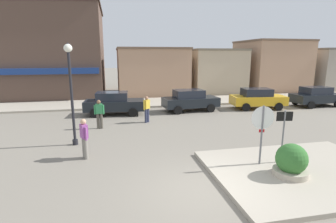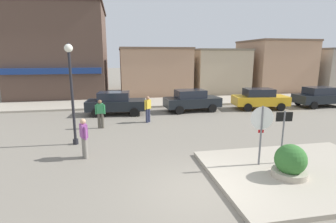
{
  "view_description": "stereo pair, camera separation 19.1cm",
  "coord_description": "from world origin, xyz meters",
  "px_view_note": "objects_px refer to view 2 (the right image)",
  "views": [
    {
      "loc": [
        -2.47,
        -6.92,
        4.01
      ],
      "look_at": [
        -0.09,
        4.5,
        1.5
      ],
      "focal_mm": 28.0,
      "sensor_mm": 36.0,
      "label": 1
    },
    {
      "loc": [
        -2.29,
        -6.95,
        4.01
      ],
      "look_at": [
        -0.09,
        4.5,
        1.5
      ],
      "focal_mm": 28.0,
      "sensor_mm": 36.0,
      "label": 2
    }
  ],
  "objects_px": {
    "stop_sign": "(261,128)",
    "pedestrian_crossing_far": "(100,113)",
    "parked_car_second": "(192,100)",
    "parked_car_nearest": "(116,103)",
    "pedestrian_crossing_near": "(148,108)",
    "one_way_sign": "(283,132)",
    "parked_car_fourth": "(320,97)",
    "planter": "(290,164)",
    "parked_car_third": "(260,98)",
    "pedestrian_kerb_side": "(84,137)",
    "lamp_post": "(71,80)"
  },
  "relations": [
    {
      "from": "stop_sign",
      "to": "pedestrian_crossing_far",
      "type": "xyz_separation_m",
      "value": [
        -5.91,
        6.57,
        -0.65
      ]
    },
    {
      "from": "parked_car_second",
      "to": "parked_car_nearest",
      "type": "bearing_deg",
      "value": -179.23
    },
    {
      "from": "pedestrian_crossing_near",
      "to": "pedestrian_crossing_far",
      "type": "distance_m",
      "value": 2.86
    },
    {
      "from": "one_way_sign",
      "to": "parked_car_fourth",
      "type": "distance_m",
      "value": 13.95
    },
    {
      "from": "planter",
      "to": "pedestrian_crossing_far",
      "type": "distance_m",
      "value": 9.96
    },
    {
      "from": "parked_car_second",
      "to": "parked_car_third",
      "type": "distance_m",
      "value": 5.26
    },
    {
      "from": "pedestrian_crossing_far",
      "to": "parked_car_second",
      "type": "bearing_deg",
      "value": 29.14
    },
    {
      "from": "parked_car_third",
      "to": "pedestrian_kerb_side",
      "type": "distance_m",
      "value": 14.1
    },
    {
      "from": "parked_car_fourth",
      "to": "pedestrian_crossing_far",
      "type": "bearing_deg",
      "value": -169.1
    },
    {
      "from": "planter",
      "to": "pedestrian_crossing_far",
      "type": "height_order",
      "value": "pedestrian_crossing_far"
    },
    {
      "from": "stop_sign",
      "to": "parked_car_third",
      "type": "relative_size",
      "value": 0.55
    },
    {
      "from": "pedestrian_crossing_near",
      "to": "planter",
      "type": "bearing_deg",
      "value": -66.63
    },
    {
      "from": "pedestrian_crossing_near",
      "to": "stop_sign",
      "type": "bearing_deg",
      "value": -66.81
    },
    {
      "from": "pedestrian_crossing_far",
      "to": "stop_sign",
      "type": "bearing_deg",
      "value": -48.05
    },
    {
      "from": "planter",
      "to": "one_way_sign",
      "type": "bearing_deg",
      "value": 70.17
    },
    {
      "from": "lamp_post",
      "to": "stop_sign",
      "type": "bearing_deg",
      "value": -30.13
    },
    {
      "from": "lamp_post",
      "to": "pedestrian_kerb_side",
      "type": "relative_size",
      "value": 2.82
    },
    {
      "from": "planter",
      "to": "parked_car_fourth",
      "type": "distance_m",
      "value": 14.95
    },
    {
      "from": "lamp_post",
      "to": "parked_car_third",
      "type": "relative_size",
      "value": 1.09
    },
    {
      "from": "stop_sign",
      "to": "one_way_sign",
      "type": "bearing_deg",
      "value": -0.36
    },
    {
      "from": "parked_car_third",
      "to": "parked_car_fourth",
      "type": "height_order",
      "value": "same"
    },
    {
      "from": "stop_sign",
      "to": "parked_car_second",
      "type": "xyz_separation_m",
      "value": [
        0.35,
        10.07,
        -0.71
      ]
    },
    {
      "from": "stop_sign",
      "to": "parked_car_third",
      "type": "bearing_deg",
      "value": 60.21
    },
    {
      "from": "lamp_post",
      "to": "parked_car_fourth",
      "type": "distance_m",
      "value": 18.72
    },
    {
      "from": "pedestrian_kerb_side",
      "to": "pedestrian_crossing_far",
      "type": "bearing_deg",
      "value": 85.15
    },
    {
      "from": "parked_car_fourth",
      "to": "pedestrian_crossing_near",
      "type": "height_order",
      "value": "pedestrian_crossing_near"
    },
    {
      "from": "parked_car_nearest",
      "to": "pedestrian_crossing_near",
      "type": "height_order",
      "value": "pedestrian_crossing_near"
    },
    {
      "from": "parked_car_nearest",
      "to": "lamp_post",
      "type": "bearing_deg",
      "value": -106.84
    },
    {
      "from": "one_way_sign",
      "to": "parked_car_fourth",
      "type": "bearing_deg",
      "value": 44.65
    },
    {
      "from": "pedestrian_crossing_near",
      "to": "parked_car_third",
      "type": "bearing_deg",
      "value": 15.37
    },
    {
      "from": "stop_sign",
      "to": "one_way_sign",
      "type": "relative_size",
      "value": 1.1
    },
    {
      "from": "one_way_sign",
      "to": "pedestrian_crossing_near",
      "type": "bearing_deg",
      "value": 118.58
    },
    {
      "from": "parked_car_nearest",
      "to": "pedestrian_crossing_near",
      "type": "distance_m",
      "value": 3.24
    },
    {
      "from": "stop_sign",
      "to": "parked_car_nearest",
      "type": "height_order",
      "value": "stop_sign"
    },
    {
      "from": "parked_car_nearest",
      "to": "planter",
      "type": "bearing_deg",
      "value": -63.25
    },
    {
      "from": "parked_car_third",
      "to": "pedestrian_crossing_near",
      "type": "relative_size",
      "value": 2.59
    },
    {
      "from": "lamp_post",
      "to": "pedestrian_crossing_near",
      "type": "height_order",
      "value": "lamp_post"
    },
    {
      "from": "stop_sign",
      "to": "parked_car_third",
      "type": "height_order",
      "value": "stop_sign"
    },
    {
      "from": "parked_car_second",
      "to": "one_way_sign",
      "type": "bearing_deg",
      "value": -87.12
    },
    {
      "from": "parked_car_fourth",
      "to": "parked_car_second",
      "type": "bearing_deg",
      "value": 178.47
    },
    {
      "from": "pedestrian_kerb_side",
      "to": "one_way_sign",
      "type": "bearing_deg",
      "value": -17.26
    },
    {
      "from": "stop_sign",
      "to": "pedestrian_kerb_side",
      "type": "distance_m",
      "value": 6.69
    },
    {
      "from": "parked_car_fourth",
      "to": "pedestrian_crossing_near",
      "type": "xyz_separation_m",
      "value": [
        -13.94,
        -2.4,
        0.06
      ]
    },
    {
      "from": "parked_car_second",
      "to": "pedestrian_kerb_side",
      "type": "bearing_deg",
      "value": -130.18
    },
    {
      "from": "parked_car_third",
      "to": "pedestrian_crossing_near",
      "type": "height_order",
      "value": "pedestrian_crossing_near"
    },
    {
      "from": "parked_car_fourth",
      "to": "pedestrian_kerb_side",
      "type": "bearing_deg",
      "value": -156.05
    },
    {
      "from": "pedestrian_crossing_near",
      "to": "pedestrian_crossing_far",
      "type": "xyz_separation_m",
      "value": [
        -2.75,
        -0.81,
        0.0
      ]
    },
    {
      "from": "planter",
      "to": "pedestrian_crossing_near",
      "type": "height_order",
      "value": "pedestrian_crossing_near"
    },
    {
      "from": "parked_car_third",
      "to": "parked_car_fourth",
      "type": "relative_size",
      "value": 1.03
    },
    {
      "from": "lamp_post",
      "to": "parked_car_second",
      "type": "xyz_separation_m",
      "value": [
        7.25,
        6.06,
        -2.15
      ]
    }
  ]
}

